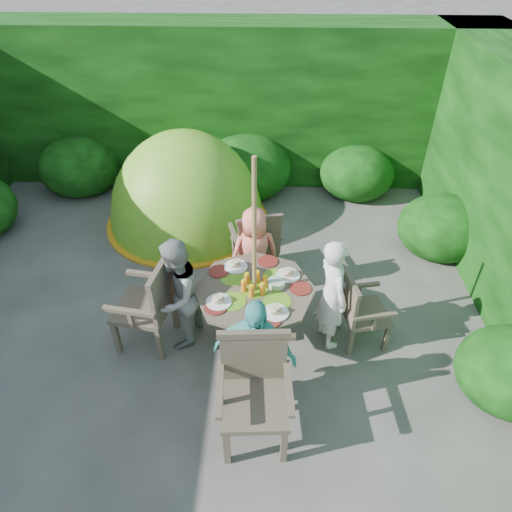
{
  "coord_description": "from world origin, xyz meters",
  "views": [
    {
      "loc": [
        1.0,
        -3.45,
        3.85
      ],
      "look_at": [
        0.85,
        0.43,
        0.85
      ],
      "focal_mm": 32.0,
      "sensor_mm": 36.0,
      "label": 1
    }
  ],
  "objects_px": {
    "patio_table": "(255,297)",
    "garden_chair_right": "(359,309)",
    "parasol_pole": "(254,261)",
    "dome_tent": "(188,220)",
    "child_right": "(332,294)",
    "child_front": "(255,355)",
    "garden_chair_back": "(256,243)",
    "child_left": "(177,295)",
    "garden_chair_front": "(254,389)",
    "child_back": "(255,253)",
    "garden_chair_left": "(150,303)"
  },
  "relations": [
    {
      "from": "garden_chair_right",
      "to": "child_right",
      "type": "xyz_separation_m",
      "value": [
        -0.31,
        0.0,
        0.2
      ]
    },
    {
      "from": "parasol_pole",
      "to": "garden_chair_front",
      "type": "distance_m",
      "value": 1.22
    },
    {
      "from": "child_right",
      "to": "child_front",
      "type": "distance_m",
      "value": 1.13
    },
    {
      "from": "garden_chair_back",
      "to": "dome_tent",
      "type": "xyz_separation_m",
      "value": [
        -1.1,
        1.26,
        -0.51
      ]
    },
    {
      "from": "patio_table",
      "to": "dome_tent",
      "type": "height_order",
      "value": "dome_tent"
    },
    {
      "from": "garden_chair_left",
      "to": "garden_chair_right",
      "type": "bearing_deg",
      "value": 101.35
    },
    {
      "from": "garden_chair_right",
      "to": "child_left",
      "type": "distance_m",
      "value": 1.91
    },
    {
      "from": "child_right",
      "to": "child_front",
      "type": "height_order",
      "value": "child_right"
    },
    {
      "from": "child_front",
      "to": "dome_tent",
      "type": "xyz_separation_m",
      "value": [
        -1.15,
        3.16,
        -0.65
      ]
    },
    {
      "from": "patio_table",
      "to": "garden_chair_left",
      "type": "bearing_deg",
      "value": -176.78
    },
    {
      "from": "patio_table",
      "to": "garden_chair_right",
      "type": "xyz_separation_m",
      "value": [
        1.1,
        0.03,
        -0.16
      ]
    },
    {
      "from": "garden_chair_front",
      "to": "child_left",
      "type": "xyz_separation_m",
      "value": [
        -0.84,
        1.06,
        0.1
      ]
    },
    {
      "from": "child_left",
      "to": "dome_tent",
      "type": "bearing_deg",
      "value": -160.27
    },
    {
      "from": "garden_chair_left",
      "to": "garden_chair_front",
      "type": "relative_size",
      "value": 1.0
    },
    {
      "from": "patio_table",
      "to": "garden_chair_right",
      "type": "height_order",
      "value": "patio_table"
    },
    {
      "from": "child_back",
      "to": "patio_table",
      "type": "bearing_deg",
      "value": 78.34
    },
    {
      "from": "patio_table",
      "to": "garden_chair_back",
      "type": "bearing_deg",
      "value": 91.35
    },
    {
      "from": "patio_table",
      "to": "garden_chair_right",
      "type": "relative_size",
      "value": 1.53
    },
    {
      "from": "child_left",
      "to": "child_front",
      "type": "height_order",
      "value": "child_left"
    },
    {
      "from": "garden_chair_front",
      "to": "dome_tent",
      "type": "height_order",
      "value": "dome_tent"
    },
    {
      "from": "child_front",
      "to": "garden_chair_right",
      "type": "bearing_deg",
      "value": 48.83
    },
    {
      "from": "parasol_pole",
      "to": "dome_tent",
      "type": "bearing_deg",
      "value": 115.36
    },
    {
      "from": "parasol_pole",
      "to": "dome_tent",
      "type": "distance_m",
      "value": 2.83
    },
    {
      "from": "garden_chair_right",
      "to": "child_right",
      "type": "bearing_deg",
      "value": 78.33
    },
    {
      "from": "garden_chair_back",
      "to": "child_right",
      "type": "bearing_deg",
      "value": 110.7
    },
    {
      "from": "child_right",
      "to": "child_back",
      "type": "xyz_separation_m",
      "value": [
        -0.83,
        0.77,
        -0.07
      ]
    },
    {
      "from": "parasol_pole",
      "to": "child_right",
      "type": "distance_m",
      "value": 0.91
    },
    {
      "from": "garden_chair_left",
      "to": "garden_chair_front",
      "type": "bearing_deg",
      "value": 56.67
    },
    {
      "from": "garden_chair_front",
      "to": "garden_chair_back",
      "type": "bearing_deg",
      "value": 87.94
    },
    {
      "from": "garden_chair_back",
      "to": "dome_tent",
      "type": "distance_m",
      "value": 1.74
    },
    {
      "from": "garden_chair_front",
      "to": "child_left",
      "type": "bearing_deg",
      "value": 124.82
    },
    {
      "from": "garden_chair_back",
      "to": "garden_chair_front",
      "type": "relative_size",
      "value": 0.91
    },
    {
      "from": "garden_chair_front",
      "to": "child_front",
      "type": "relative_size",
      "value": 0.8
    },
    {
      "from": "child_left",
      "to": "patio_table",
      "type": "bearing_deg",
      "value": 104.46
    },
    {
      "from": "garden_chair_left",
      "to": "child_left",
      "type": "xyz_separation_m",
      "value": [
        0.29,
        0.03,
        0.1
      ]
    },
    {
      "from": "patio_table",
      "to": "child_right",
      "type": "relative_size",
      "value": 0.99
    },
    {
      "from": "garden_chair_right",
      "to": "dome_tent",
      "type": "height_order",
      "value": "dome_tent"
    },
    {
      "from": "garden_chair_left",
      "to": "dome_tent",
      "type": "xyz_separation_m",
      "value": [
        -0.03,
        2.42,
        -0.55
      ]
    },
    {
      "from": "parasol_pole",
      "to": "garden_chair_right",
      "type": "distance_m",
      "value": 1.28
    },
    {
      "from": "garden_chair_right",
      "to": "dome_tent",
      "type": "distance_m",
      "value": 3.25
    },
    {
      "from": "patio_table",
      "to": "parasol_pole",
      "type": "height_order",
      "value": "parasol_pole"
    },
    {
      "from": "garden_chair_front",
      "to": "child_back",
      "type": "xyz_separation_m",
      "value": [
        -0.07,
        1.89,
        0.03
      ]
    },
    {
      "from": "child_left",
      "to": "child_back",
      "type": "xyz_separation_m",
      "value": [
        0.77,
        0.83,
        -0.06
      ]
    },
    {
      "from": "parasol_pole",
      "to": "child_front",
      "type": "height_order",
      "value": "parasol_pole"
    },
    {
      "from": "patio_table",
      "to": "child_right",
      "type": "distance_m",
      "value": 0.8
    },
    {
      "from": "child_back",
      "to": "dome_tent",
      "type": "distance_m",
      "value": 1.99
    },
    {
      "from": "child_back",
      "to": "child_right",
      "type": "bearing_deg",
      "value": 123.04
    },
    {
      "from": "child_left",
      "to": "garden_chair_left",
      "type": "bearing_deg",
      "value": -72.08
    },
    {
      "from": "patio_table",
      "to": "dome_tent",
      "type": "xyz_separation_m",
      "value": [
        -1.12,
        2.36,
        -0.62
      ]
    },
    {
      "from": "child_left",
      "to": "dome_tent",
      "type": "distance_m",
      "value": 2.5
    }
  ]
}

